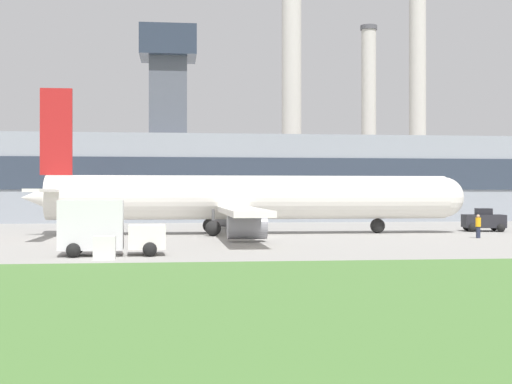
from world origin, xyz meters
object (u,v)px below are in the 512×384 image
object	(u,v)px
airplane	(245,198)
ground_crew_person	(478,226)
baggage_truck	(104,229)
pushback_tug	(484,221)

from	to	relation	value
airplane	ground_crew_person	bearing A→B (deg)	-23.02
baggage_truck	pushback_tug	bearing A→B (deg)	34.22
pushback_tug	ground_crew_person	world-z (taller)	pushback_tug
baggage_truck	ground_crew_person	world-z (taller)	baggage_truck
airplane	ground_crew_person	xyz separation A→B (m)	(15.30, -6.50, -1.84)
airplane	baggage_truck	bearing A→B (deg)	-116.43
ground_crew_person	airplane	bearing A→B (deg)	156.98
baggage_truck	ground_crew_person	xyz separation A→B (m)	(23.92, 10.84, -0.49)
airplane	pushback_tug	world-z (taller)	airplane
airplane	ground_crew_person	world-z (taller)	airplane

